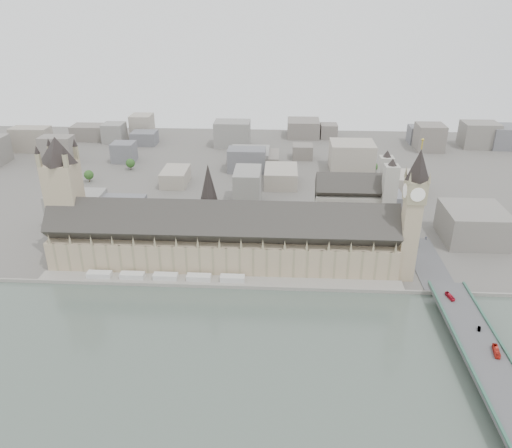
# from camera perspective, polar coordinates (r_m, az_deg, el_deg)

# --- Properties ---
(ground) EXTENTS (900.00, 900.00, 0.00)m
(ground) POSITION_cam_1_polar(r_m,az_deg,el_deg) (379.54, -4.11, -6.14)
(ground) COLOR #595651
(ground) RESTS_ON ground
(embankment_wall) EXTENTS (600.00, 1.50, 3.00)m
(embankment_wall) POSITION_cam_1_polar(r_m,az_deg,el_deg) (366.10, -4.40, -7.15)
(embankment_wall) COLOR gray
(embankment_wall) RESTS_ON ground
(river_terrace) EXTENTS (270.00, 15.00, 2.00)m
(river_terrace) POSITION_cam_1_polar(r_m,az_deg,el_deg) (372.67, -4.25, -6.60)
(river_terrace) COLOR gray
(river_terrace) RESTS_ON ground
(terrace_tents) EXTENTS (118.00, 7.00, 4.00)m
(terrace_tents) POSITION_cam_1_polar(r_m,az_deg,el_deg) (378.46, -10.31, -5.91)
(terrace_tents) COLOR silver
(terrace_tents) RESTS_ON river_terrace
(palace_of_westminster) EXTENTS (265.00, 40.73, 55.44)m
(palace_of_westminster) POSITION_cam_1_polar(r_m,az_deg,el_deg) (385.69, -3.86, -1.74)
(palace_of_westminster) COLOR tan
(palace_of_westminster) RESTS_ON ground
(elizabeth_tower) EXTENTS (17.00, 17.00, 107.50)m
(elizabeth_tower) POSITION_cam_1_polar(r_m,az_deg,el_deg) (369.56, 17.52, 1.90)
(elizabeth_tower) COLOR tan
(elizabeth_tower) RESTS_ON ground
(victoria_tower) EXTENTS (30.00, 30.00, 100.00)m
(victoria_tower) POSITION_cam_1_polar(r_m,az_deg,el_deg) (410.80, -21.06, 3.25)
(victoria_tower) COLOR tan
(victoria_tower) RESTS_ON ground
(central_tower) EXTENTS (13.00, 13.00, 48.00)m
(central_tower) POSITION_cam_1_polar(r_m,az_deg,el_deg) (378.37, -5.41, 3.50)
(central_tower) COLOR gray
(central_tower) RESTS_ON ground
(westminster_bridge) EXTENTS (25.00, 325.00, 10.25)m
(westminster_bridge) POSITION_cam_1_polar(r_m,az_deg,el_deg) (324.13, 24.36, -13.67)
(westminster_bridge) COLOR #474749
(westminster_bridge) RESTS_ON ground
(westminster_abbey) EXTENTS (68.00, 36.00, 64.00)m
(westminster_abbey) POSITION_cam_1_polar(r_m,az_deg,el_deg) (455.46, 11.27, 2.47)
(westminster_abbey) COLOR gray
(westminster_abbey) RESTS_ON ground
(city_skyline_inland) EXTENTS (720.00, 360.00, 38.00)m
(city_skyline_inland) POSITION_cam_1_polar(r_m,az_deg,el_deg) (595.68, -1.31, 7.71)
(city_skyline_inland) COLOR gray
(city_skyline_inland) RESTS_ON ground
(park_trees) EXTENTS (110.00, 30.00, 15.00)m
(park_trees) POSITION_cam_1_polar(r_m,az_deg,el_deg) (429.44, -4.50, -1.10)
(park_trees) COLOR #244518
(park_trees) RESTS_ON ground
(red_bus_north) EXTENTS (4.33, 9.67, 2.62)m
(red_bus_north) POSITION_cam_1_polar(r_m,az_deg,el_deg) (359.97, 21.28, -7.71)
(red_bus_north) COLOR red
(red_bus_north) RESTS_ON westminster_bridge
(red_bus_south) EXTENTS (4.66, 11.64, 3.16)m
(red_bus_south) POSITION_cam_1_polar(r_m,az_deg,el_deg) (320.53, 25.76, -12.94)
(red_bus_south) COLOR red
(red_bus_south) RESTS_ON westminster_bridge
(car_silver) EXTENTS (3.29, 4.99, 1.55)m
(car_silver) POSITION_cam_1_polar(r_m,az_deg,el_deg) (336.29, 24.15, -10.86)
(car_silver) COLOR gray
(car_silver) RESTS_ON westminster_bridge
(car_approach) EXTENTS (2.77, 4.70, 1.28)m
(car_approach) POSITION_cam_1_polar(r_m,az_deg,el_deg) (436.68, 18.86, -1.51)
(car_approach) COLOR gray
(car_approach) RESTS_ON westminster_bridge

